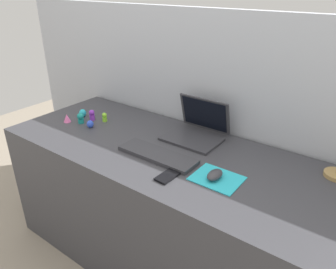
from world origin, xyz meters
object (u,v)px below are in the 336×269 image
(mouse, at_px, (215,175))
(toy_figurine_purple, at_px, (92,115))
(toy_figurine_pink, at_px, (67,118))
(toy_figurine_lime, at_px, (105,117))
(keyboard, at_px, (157,155))
(cell_phone, at_px, (168,176))
(toy_figurine_cyan, at_px, (83,113))
(laptop, at_px, (198,128))
(toy_figurine_blue, at_px, (90,124))
(toy_figurine_teal, at_px, (81,118))

(mouse, distance_m, toy_figurine_purple, 0.94)
(mouse, relative_size, toy_figurine_purple, 1.48)
(toy_figurine_pink, distance_m, toy_figurine_lime, 0.23)
(keyboard, bearing_deg, cell_phone, -36.74)
(toy_figurine_purple, relative_size, toy_figurine_pink, 1.33)
(mouse, height_order, toy_figurine_cyan, toy_figurine_cyan)
(cell_phone, xyz_separation_m, toy_figurine_purple, (-0.76, 0.23, 0.03))
(toy_figurine_purple, bearing_deg, toy_figurine_lime, 20.96)
(laptop, distance_m, cell_phone, 0.44)
(mouse, bearing_deg, toy_figurine_purple, 172.08)
(keyboard, distance_m, toy_figurine_lime, 0.55)
(toy_figurine_blue, relative_size, toy_figurine_cyan, 0.91)
(toy_figurine_blue, bearing_deg, laptop, 25.34)
(cell_phone, height_order, toy_figurine_lime, toy_figurine_lime)
(toy_figurine_purple, bearing_deg, keyboard, -11.41)
(mouse, height_order, cell_phone, mouse)
(mouse, distance_m, toy_figurine_lime, 0.87)
(keyboard, bearing_deg, laptop, 83.06)
(toy_figurine_teal, height_order, toy_figurine_cyan, toy_figurine_teal)
(toy_figurine_lime, bearing_deg, toy_figurine_purple, -159.04)
(mouse, height_order, toy_figurine_teal, toy_figurine_teal)
(toy_figurine_blue, height_order, toy_figurine_pink, toy_figurine_pink)
(keyboard, distance_m, toy_figurine_purple, 0.62)
(laptop, height_order, toy_figurine_teal, laptop)
(toy_figurine_pink, bearing_deg, toy_figurine_lime, 38.69)
(keyboard, height_order, toy_figurine_cyan, toy_figurine_cyan)
(toy_figurine_teal, distance_m, toy_figurine_cyan, 0.10)
(toy_figurine_pink, bearing_deg, laptop, 21.66)
(keyboard, relative_size, toy_figurine_cyan, 8.47)
(toy_figurine_lime, xyz_separation_m, toy_figurine_cyan, (-0.17, -0.03, -0.00))
(toy_figurine_lime, bearing_deg, mouse, -10.61)
(mouse, height_order, toy_figurine_pink, toy_figurine_pink)
(cell_phone, relative_size, toy_figurine_purple, 1.97)
(toy_figurine_pink, relative_size, toy_figurine_lime, 0.88)
(cell_phone, xyz_separation_m, toy_figurine_teal, (-0.78, 0.16, 0.03))
(toy_figurine_purple, bearing_deg, toy_figurine_blue, -47.11)
(laptop, relative_size, mouse, 3.12)
(toy_figurine_teal, bearing_deg, toy_figurine_cyan, 133.41)
(toy_figurine_blue, relative_size, toy_figurine_lime, 0.79)
(mouse, relative_size, cell_phone, 0.75)
(toy_figurine_teal, distance_m, toy_figurine_blue, 0.10)
(toy_figurine_teal, distance_m, toy_figurine_purple, 0.08)
(keyboard, height_order, cell_phone, keyboard)
(toy_figurine_cyan, bearing_deg, toy_figurine_lime, 9.91)
(laptop, distance_m, toy_figurine_lime, 0.59)
(mouse, relative_size, toy_figurine_blue, 2.19)
(toy_figurine_blue, xyz_separation_m, toy_figurine_lime, (-0.00, 0.11, 0.01))
(toy_figurine_blue, bearing_deg, toy_figurine_purple, 132.89)
(cell_phone, bearing_deg, toy_figurine_lime, 161.04)
(toy_figurine_cyan, bearing_deg, mouse, -7.30)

